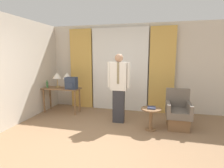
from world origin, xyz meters
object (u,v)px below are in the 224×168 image
desk (62,92)px  bottle_near_edge (47,84)px  person (119,85)px  table_lamp_right (67,76)px  table_lamp_left (57,76)px  armchair (178,114)px  side_table (151,115)px  backpack (71,83)px  book (151,108)px

desk → bottle_near_edge: (-0.44, -0.07, 0.24)m
bottle_near_edge → person: (2.30, -0.33, 0.12)m
table_lamp_right → bottle_near_edge: 0.67m
table_lamp_left → armchair: (3.49, -0.46, -0.77)m
side_table → backpack: bearing=165.1°
armchair → table_lamp_right: bearing=171.7°
person → armchair: person is taller
book → backpack: bearing=165.4°
desk → backpack: backpack is taller
table_lamp_right → armchair: bearing=-8.3°
desk → table_lamp_right: bearing=22.7°
table_lamp_right → person: person is taller
table_lamp_left → backpack: table_lamp_left is taller
armchair → book: armchair is taller
book → table_lamp_left: bearing=165.0°
desk → backpack: 0.50m
side_table → book: (0.01, 0.01, 0.18)m
desk → book: 2.79m
backpack → person: person is taller
side_table → book: book is taller
table_lamp_right → book: table_lamp_right is taller
book → bottle_near_edge: bearing=168.6°
backpack → book: backpack is taller
side_table → table_lamp_left: bearing=164.8°
desk → table_lamp_left: table_lamp_left is taller
bottle_near_edge → book: (3.14, -0.63, -0.32)m
backpack → armchair: 3.02m
desk → person: (1.86, -0.40, 0.36)m
bottle_near_edge → side_table: (3.13, -0.64, -0.50)m
table_lamp_left → backpack: 0.60m
desk → table_lamp_right: (0.17, 0.07, 0.49)m
table_lamp_right → person: size_ratio=0.26×
table_lamp_left → book: size_ratio=2.16×
bottle_near_edge → armchair: 3.81m
book → table_lamp_right: bearing=163.1°
side_table → table_lamp_right: bearing=162.9°
side_table → book: size_ratio=2.45×
desk → side_table: 2.80m
backpack → person: bearing=-11.8°
table_lamp_left → bottle_near_edge: table_lamp_left is taller
table_lamp_right → person: bearing=-15.5°
person → side_table: size_ratio=3.37×
backpack → book: 2.43m
desk → side_table: bearing=-14.7°
table_lamp_left → side_table: table_lamp_left is taller
desk → person: person is taller
desk → person: size_ratio=0.64×
person → armchair: (1.46, 0.01, -0.64)m
bottle_near_edge → armchair: (3.76, -0.32, -0.52)m
bottle_near_edge → table_lamp_left: bearing=26.7°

